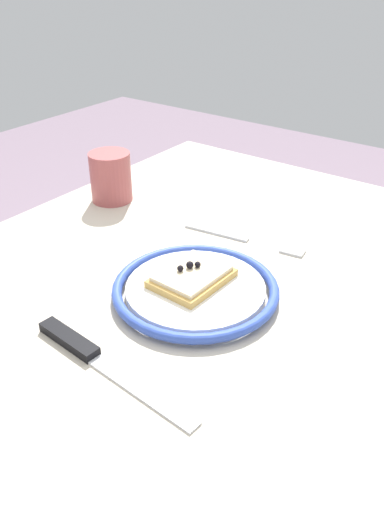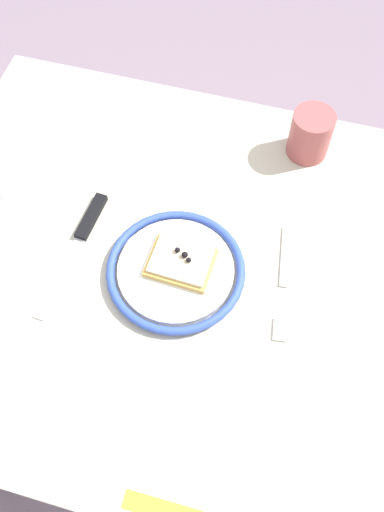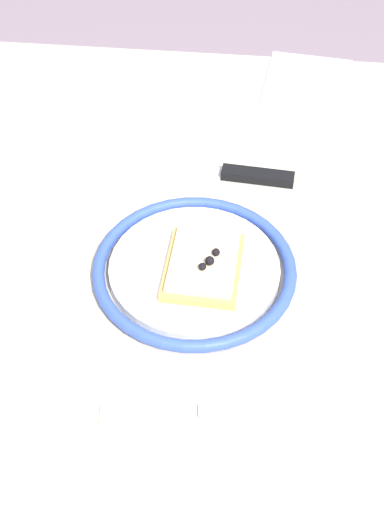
{
  "view_description": "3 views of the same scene",
  "coord_description": "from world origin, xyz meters",
  "px_view_note": "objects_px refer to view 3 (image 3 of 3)",
  "views": [
    {
      "loc": [
        0.49,
        0.35,
        1.18
      ],
      "look_at": [
        0.0,
        -0.01,
        0.81
      ],
      "focal_mm": 36.77,
      "sensor_mm": 36.0,
      "label": 1
    },
    {
      "loc": [
        -0.11,
        0.41,
        1.59
      ],
      "look_at": [
        0.01,
        -0.02,
        0.79
      ],
      "focal_mm": 40.1,
      "sensor_mm": 36.0,
      "label": 2
    },
    {
      "loc": [
        -0.48,
        -0.04,
        1.35
      ],
      "look_at": [
        0.03,
        0.01,
        0.8
      ],
      "focal_mm": 49.65,
      "sensor_mm": 36.0,
      "label": 3
    }
  ],
  "objects_px": {
    "knife": "(231,174)",
    "fork": "(206,412)",
    "napkin": "(308,81)",
    "dining_table": "(200,355)",
    "plate": "(194,269)",
    "pizza_slice_near": "(203,266)"
  },
  "relations": [
    {
      "from": "napkin",
      "to": "knife",
      "type": "bearing_deg",
      "value": 156.2
    },
    {
      "from": "dining_table",
      "to": "napkin",
      "type": "bearing_deg",
      "value": -15.59
    },
    {
      "from": "pizza_slice_near",
      "to": "fork",
      "type": "relative_size",
      "value": 0.52
    },
    {
      "from": "knife",
      "to": "fork",
      "type": "bearing_deg",
      "value": 179.73
    },
    {
      "from": "pizza_slice_near",
      "to": "napkin",
      "type": "bearing_deg",
      "value": -16.45
    },
    {
      "from": "dining_table",
      "to": "plate",
      "type": "height_order",
      "value": "plate"
    },
    {
      "from": "dining_table",
      "to": "plate",
      "type": "distance_m",
      "value": 0.12
    },
    {
      "from": "dining_table",
      "to": "pizza_slice_near",
      "type": "distance_m",
      "value": 0.13
    },
    {
      "from": "pizza_slice_near",
      "to": "napkin",
      "type": "relative_size",
      "value": 0.79
    },
    {
      "from": "dining_table",
      "to": "knife",
      "type": "xyz_separation_m",
      "value": [
        0.2,
        -0.02,
        0.11
      ]
    },
    {
      "from": "napkin",
      "to": "plate",
      "type": "bearing_deg",
      "value": 161.98
    },
    {
      "from": "plate",
      "to": "pizza_slice_near",
      "type": "height_order",
      "value": "pizza_slice_near"
    },
    {
      "from": "knife",
      "to": "napkin",
      "type": "distance_m",
      "value": 0.24
    },
    {
      "from": "fork",
      "to": "napkin",
      "type": "relative_size",
      "value": 1.52
    },
    {
      "from": "knife",
      "to": "fork",
      "type": "height_order",
      "value": "knife"
    },
    {
      "from": "plate",
      "to": "dining_table",
      "type": "bearing_deg",
      "value": -160.34
    },
    {
      "from": "napkin",
      "to": "dining_table",
      "type": "bearing_deg",
      "value": 164.41
    },
    {
      "from": "dining_table",
      "to": "fork",
      "type": "relative_size",
      "value": 4.77
    },
    {
      "from": "pizza_slice_near",
      "to": "napkin",
      "type": "xyz_separation_m",
      "value": [
        0.39,
        -0.12,
        -0.02
      ]
    },
    {
      "from": "pizza_slice_near",
      "to": "fork",
      "type": "xyz_separation_m",
      "value": [
        -0.16,
        -0.02,
        -0.02
      ]
    },
    {
      "from": "fork",
      "to": "napkin",
      "type": "height_order",
      "value": "same"
    },
    {
      "from": "plate",
      "to": "napkin",
      "type": "relative_size",
      "value": 1.67
    }
  ]
}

